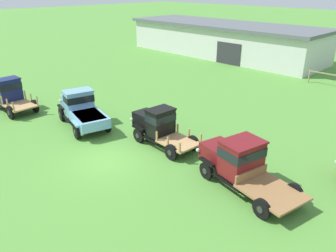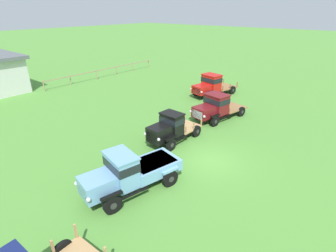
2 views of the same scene
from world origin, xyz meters
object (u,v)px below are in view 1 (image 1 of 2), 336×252
object	(u,v)px
vintage_truck_foreground_near	(9,93)
vintage_truck_midrow_center	(158,125)
vintage_truck_second_in_line	(81,109)
vintage_truck_far_side	(239,161)
farm_shed	(223,39)

from	to	relation	value
vintage_truck_foreground_near	vintage_truck_midrow_center	world-z (taller)	vintage_truck_foreground_near
vintage_truck_second_in_line	vintage_truck_far_side	size ratio (longest dim) A/B	0.98
vintage_truck_foreground_near	vintage_truck_midrow_center	size ratio (longest dim) A/B	1.01
vintage_truck_far_side	farm_shed	bearing A→B (deg)	128.24
vintage_truck_far_side	vintage_truck_foreground_near	bearing A→B (deg)	-168.06
vintage_truck_foreground_near	vintage_truck_far_side	bearing A→B (deg)	11.94
vintage_truck_second_in_line	farm_shed	bearing A→B (deg)	106.93
farm_shed	vintage_truck_foreground_near	bearing A→B (deg)	-87.38
vintage_truck_midrow_center	vintage_truck_foreground_near	bearing A→B (deg)	-161.57
vintage_truck_foreground_near	vintage_truck_midrow_center	xyz separation A→B (m)	(11.66, 3.89, -0.08)
vintage_truck_midrow_center	vintage_truck_far_side	size ratio (longest dim) A/B	0.82
vintage_truck_foreground_near	vintage_truck_second_in_line	size ratio (longest dim) A/B	0.84
vintage_truck_far_side	vintage_truck_midrow_center	bearing A→B (deg)	177.52
farm_shed	vintage_truck_far_side	xyz separation A→B (m)	(18.48, -23.44, -0.88)
vintage_truck_foreground_near	vintage_truck_second_in_line	distance (m)	6.70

